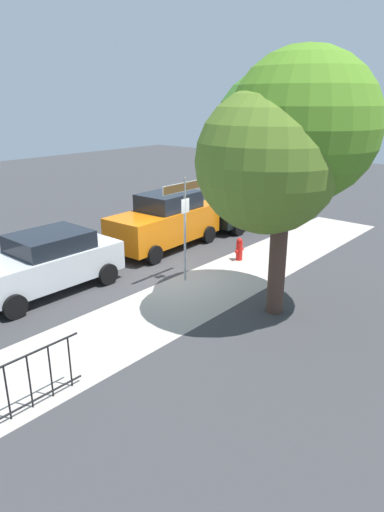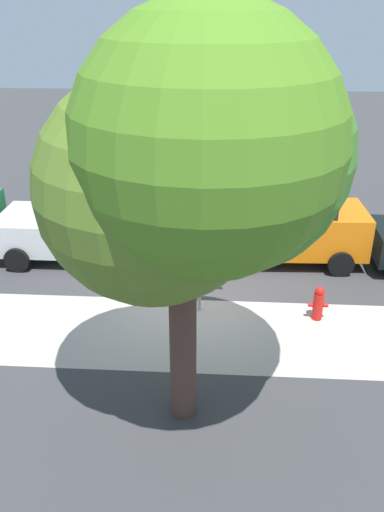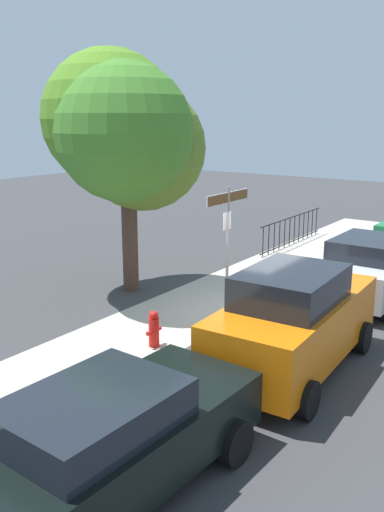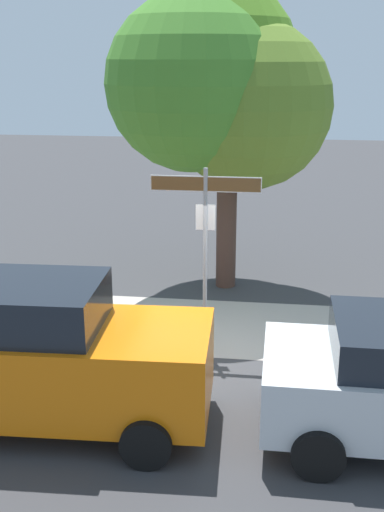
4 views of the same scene
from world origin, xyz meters
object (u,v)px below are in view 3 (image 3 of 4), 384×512
object	(u,v)px
fire_hydrant	(154,329)
car_black	(108,441)
car_orange	(294,320)
car_silver	(371,267)
shade_tree	(125,133)
street_sign	(228,222)

from	to	relation	value
fire_hydrant	car_black	bearing A→B (deg)	-147.70
car_orange	car_silver	world-z (taller)	car_orange
car_silver	fire_hydrant	bearing A→B (deg)	155.31
car_black	car_orange	world-z (taller)	car_orange
car_silver	fire_hydrant	xyz separation A→B (m)	(-5.68, 2.67, -0.47)
shade_tree	fire_hydrant	distance (m)	5.38
fire_hydrant	shade_tree	bearing A→B (deg)	49.20
street_sign	car_black	bearing A→B (deg)	-160.45
shade_tree	fire_hydrant	bearing A→B (deg)	-130.80
street_sign	car_black	world-z (taller)	street_sign
street_sign	car_silver	bearing A→B (deg)	-38.28
car_black	fire_hydrant	world-z (taller)	car_black
street_sign	fire_hydrant	distance (m)	3.17
street_sign	car_black	size ratio (longest dim) A/B	0.70
street_sign	car_orange	distance (m)	3.49
car_black	fire_hydrant	xyz separation A→B (m)	(3.98, 2.52, -0.42)
car_black	car_orange	distance (m)	4.63
shade_tree	car_silver	distance (m)	7.23
car_black	car_silver	bearing A→B (deg)	1.10
street_sign	car_orange	size ratio (longest dim) A/B	0.69
car_silver	car_orange	bearing A→B (deg)	-177.66
street_sign	shade_tree	world-z (taller)	shade_tree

